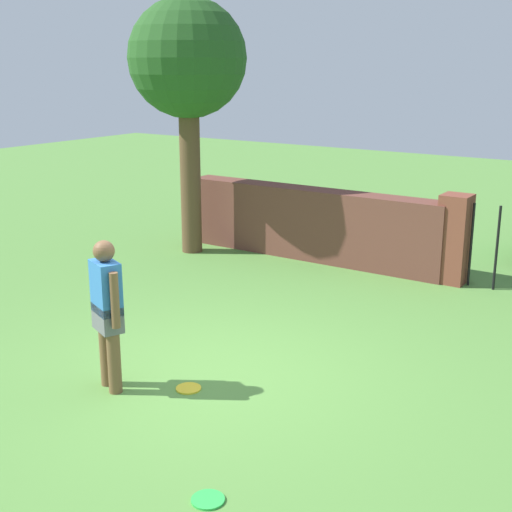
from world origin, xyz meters
TOP-DOWN VIEW (x-y plane):
  - ground_plane at (0.00, 0.00)m, footprint 40.00×40.00m
  - brick_wall at (-1.50, 4.84)m, footprint 4.89×0.50m
  - tree at (-3.53, 4.03)m, footprint 2.04×2.04m
  - person at (-0.70, -0.83)m, footprint 0.50×0.34m
  - frisbee_yellow at (-0.00, -0.40)m, footprint 0.27×0.27m
  - frisbee_green at (1.37, -1.84)m, footprint 0.27×0.27m

SIDE VIEW (x-z plane):
  - ground_plane at x=0.00m, z-range 0.00..0.00m
  - frisbee_yellow at x=0.00m, z-range 0.00..0.02m
  - frisbee_green at x=1.37m, z-range 0.00..0.02m
  - brick_wall at x=-1.50m, z-range 0.00..1.24m
  - person at x=-0.70m, z-range 0.09..1.71m
  - tree at x=-3.53m, z-range 1.11..5.55m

